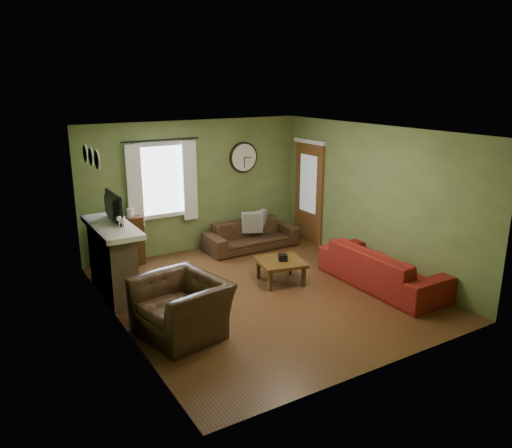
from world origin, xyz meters
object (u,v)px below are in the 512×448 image
coffee_table (280,271)px  bookshelf (122,242)px  armchair (181,307)px  sofa_brown (251,235)px  sofa_red (382,267)px

coffee_table → bookshelf: bearing=133.3°
bookshelf → coffee_table: (2.06, -2.19, -0.26)m
armchair → coffee_table: bearing=99.0°
bookshelf → armchair: bearing=-91.4°
sofa_brown → sofa_red: bearing=-73.0°
sofa_brown → armchair: size_ratio=1.62×
armchair → sofa_red: bearing=75.0°
bookshelf → armchair: 2.99m
bookshelf → sofa_brown: size_ratio=0.48×
sofa_brown → armchair: 3.71m
bookshelf → coffee_table: bearing=-46.7°
sofa_brown → sofa_red: (0.87, -2.83, 0.05)m
sofa_red → armchair: size_ratio=1.93×
bookshelf → sofa_brown: (2.55, -0.37, -0.18)m
sofa_red → bookshelf: bearing=46.9°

